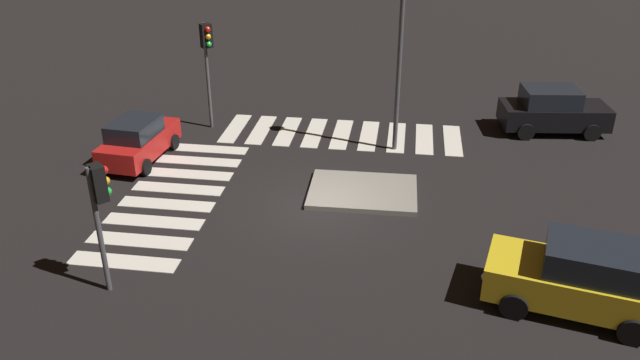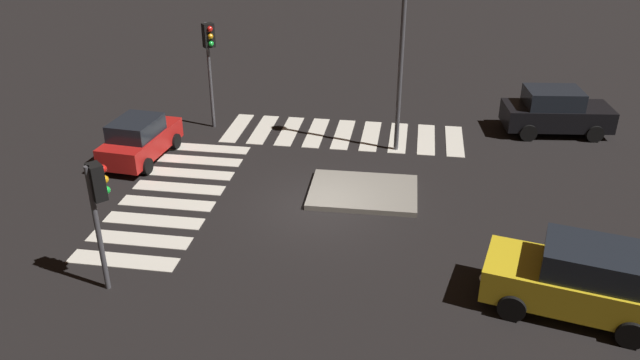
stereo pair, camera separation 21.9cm
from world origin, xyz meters
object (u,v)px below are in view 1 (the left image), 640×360
(traffic_light_east, at_px, (207,50))
(traffic_light_north, at_px, (99,197))
(traffic_island, at_px, (363,192))
(car_yellow, at_px, (580,278))
(street_lamp, at_px, (402,21))
(car_black, at_px, (553,111))
(car_red, at_px, (138,140))

(traffic_light_east, bearing_deg, traffic_light_north, -38.20)
(traffic_island, height_order, traffic_light_east, traffic_light_east)
(car_yellow, bearing_deg, traffic_light_north, 16.57)
(traffic_light_east, distance_m, street_lamp, 8.06)
(traffic_island, height_order, traffic_light_north, traffic_light_north)
(car_yellow, bearing_deg, street_lamp, -49.68)
(traffic_light_north, height_order, street_lamp, street_lamp)
(car_yellow, height_order, car_black, car_yellow)
(traffic_island, xyz_separation_m, traffic_light_east, (6.87, -5.12, 3.31))
(car_black, distance_m, car_red, 16.89)
(car_black, height_order, traffic_light_east, traffic_light_east)
(car_yellow, distance_m, street_lamp, 11.44)
(traffic_island, distance_m, street_lamp, 6.45)
(car_red, relative_size, traffic_light_east, 0.89)
(car_black, xyz_separation_m, traffic_light_east, (14.26, 1.67, 2.46))
(car_yellow, bearing_deg, traffic_light_east, -27.03)
(traffic_island, height_order, car_red, car_red)
(traffic_island, xyz_separation_m, car_red, (8.68, -1.57, 0.74))
(traffic_island, xyz_separation_m, car_yellow, (-5.88, 5.47, 0.86))
(traffic_island, distance_m, car_red, 8.86)
(traffic_island, relative_size, traffic_light_east, 0.83)
(car_red, bearing_deg, traffic_light_east, -21.78)
(car_red, distance_m, street_lamp, 10.78)
(car_black, height_order, traffic_light_north, traffic_light_north)
(traffic_island, bearing_deg, car_yellow, 137.07)
(car_yellow, height_order, traffic_light_north, traffic_light_north)
(traffic_light_east, bearing_deg, traffic_island, 11.66)
(car_red, xyz_separation_m, traffic_light_north, (-2.50, 7.87, 1.92))
(car_red, height_order, traffic_light_east, traffic_light_east)
(traffic_light_north, relative_size, traffic_light_east, 0.81)
(traffic_light_north, distance_m, street_lamp, 12.71)
(car_black, relative_size, street_lamp, 0.61)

